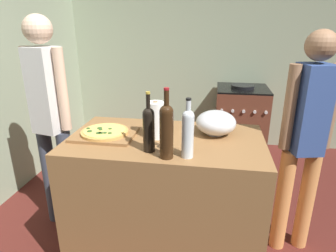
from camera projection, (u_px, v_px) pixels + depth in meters
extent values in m
cube|color=#511E19|center=(192.00, 196.00, 2.94)|extent=(4.18, 3.51, 0.02)
cube|color=#99A889|center=(204.00, 49.00, 3.90)|extent=(4.18, 0.10, 2.60)
cube|color=#99A889|center=(3.00, 61.00, 2.78)|extent=(0.10, 3.51, 2.60)
cube|color=olive|center=(166.00, 198.00, 2.08)|extent=(1.29, 0.74, 0.93)
cube|color=olive|center=(105.00, 134.00, 1.96)|extent=(0.40, 0.32, 0.02)
cylinder|color=tan|center=(105.00, 132.00, 1.95)|extent=(0.32, 0.32, 0.02)
cylinder|color=#EAC660|center=(105.00, 130.00, 1.95)|extent=(0.28, 0.28, 0.00)
cylinder|color=#335926|center=(110.00, 133.00, 1.89)|extent=(0.02, 0.02, 0.01)
cylinder|color=#335926|center=(101.00, 130.00, 1.95)|extent=(0.02, 0.02, 0.01)
cylinder|color=#335926|center=(110.00, 129.00, 1.97)|extent=(0.02, 0.02, 0.01)
cylinder|color=#335926|center=(88.00, 128.00, 1.97)|extent=(0.02, 0.02, 0.01)
cylinder|color=#335926|center=(99.00, 133.00, 1.89)|extent=(0.03, 0.03, 0.01)
cylinder|color=#335926|center=(105.00, 133.00, 1.90)|extent=(0.02, 0.02, 0.01)
cylinder|color=#335926|center=(101.00, 133.00, 1.89)|extent=(0.03, 0.03, 0.01)
cylinder|color=#335926|center=(90.00, 131.00, 1.92)|extent=(0.03, 0.03, 0.01)
cylinder|color=#335926|center=(100.00, 128.00, 1.98)|extent=(0.03, 0.03, 0.01)
cylinder|color=#B2B2B7|center=(215.00, 134.00, 1.99)|extent=(0.11, 0.11, 0.01)
ellipsoid|color=silver|center=(216.00, 123.00, 1.96)|extent=(0.27, 0.27, 0.16)
cylinder|color=white|center=(156.00, 120.00, 1.90)|extent=(0.12, 0.12, 0.24)
cylinder|color=#997551|center=(156.00, 120.00, 1.90)|extent=(0.03, 0.03, 0.25)
cylinder|color=black|center=(149.00, 133.00, 1.70)|extent=(0.07, 0.07, 0.23)
sphere|color=black|center=(148.00, 114.00, 1.66)|extent=(0.07, 0.07, 0.07)
cylinder|color=black|center=(148.00, 102.00, 1.64)|extent=(0.02, 0.02, 0.09)
cylinder|color=gold|center=(148.00, 93.00, 1.62)|extent=(0.03, 0.03, 0.01)
cylinder|color=silver|center=(188.00, 137.00, 1.62)|extent=(0.07, 0.07, 0.24)
sphere|color=silver|center=(188.00, 116.00, 1.58)|extent=(0.07, 0.07, 0.07)
cylinder|color=silver|center=(188.00, 106.00, 1.56)|extent=(0.03, 0.03, 0.07)
cylinder|color=black|center=(189.00, 99.00, 1.55)|extent=(0.03, 0.03, 0.01)
cylinder|color=#331E0F|center=(167.00, 135.00, 1.61)|extent=(0.08, 0.08, 0.27)
sphere|color=#331E0F|center=(166.00, 112.00, 1.56)|extent=(0.08, 0.08, 0.08)
cylinder|color=#331E0F|center=(166.00, 99.00, 1.54)|extent=(0.03, 0.03, 0.10)
cylinder|color=maroon|center=(166.00, 89.00, 1.52)|extent=(0.03, 0.03, 0.01)
cube|color=brown|center=(240.00, 122.00, 3.74)|extent=(0.62, 0.62, 0.86)
cube|color=black|center=(243.00, 88.00, 3.59)|extent=(0.62, 0.62, 0.02)
cylinder|color=silver|center=(222.00, 110.00, 3.40)|extent=(0.04, 0.02, 0.04)
cylinder|color=silver|center=(233.00, 111.00, 3.38)|extent=(0.04, 0.02, 0.04)
cylinder|color=silver|center=(244.00, 111.00, 3.36)|extent=(0.04, 0.02, 0.04)
cylinder|color=silver|center=(255.00, 112.00, 3.34)|extent=(0.04, 0.02, 0.04)
cylinder|color=silver|center=(266.00, 112.00, 3.33)|extent=(0.04, 0.02, 0.04)
cylinder|color=black|center=(243.00, 87.00, 3.55)|extent=(0.28, 0.28, 0.04)
cylinder|color=#383D4C|center=(50.00, 176.00, 2.46)|extent=(0.11, 0.11, 0.85)
cylinder|color=#383D4C|center=(69.00, 180.00, 2.39)|extent=(0.11, 0.11, 0.85)
cube|color=silver|center=(46.00, 91.00, 2.17)|extent=(0.24, 0.24, 0.64)
cylinder|color=beige|center=(31.00, 87.00, 2.21)|extent=(0.08, 0.08, 0.61)
cylinder|color=beige|center=(62.00, 90.00, 2.11)|extent=(0.08, 0.08, 0.61)
sphere|color=beige|center=(38.00, 29.00, 2.02)|extent=(0.21, 0.21, 0.21)
cylinder|color=#D88C4C|center=(306.00, 200.00, 2.16)|extent=(0.11, 0.11, 0.80)
cylinder|color=#D88C4C|center=(283.00, 201.00, 2.15)|extent=(0.11, 0.11, 0.80)
cube|color=#334C8C|center=(310.00, 110.00, 1.92)|extent=(0.23, 0.24, 0.60)
cylinder|color=#936B4C|center=(331.00, 107.00, 1.92)|extent=(0.08, 0.08, 0.57)
cylinder|color=#936B4C|center=(290.00, 108.00, 1.91)|extent=(0.08, 0.08, 0.57)
sphere|color=#936B4C|center=(321.00, 45.00, 1.78)|extent=(0.19, 0.19, 0.19)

